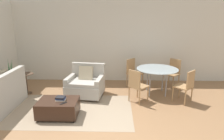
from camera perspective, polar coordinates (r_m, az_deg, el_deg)
name	(u,v)px	position (r m, az deg, el deg)	size (l,w,h in m)	color
ground_plane	(98,135)	(4.12, -4.16, -18.05)	(20.00, 20.00, 0.00)	#936B47
wall_back	(106,42)	(6.95, -1.61, 8.02)	(12.00, 0.06, 2.75)	beige
area_rug	(71,110)	(5.14, -11.56, -11.09)	(2.99, 1.88, 0.01)	gray
armchair	(86,84)	(5.84, -7.53, -4.02)	(1.10, 1.01, 0.89)	#B2ADA3
ottoman	(58,107)	(4.83, -15.06, -10.30)	(0.90, 0.65, 0.39)	#382319
book_stack	(61,99)	(4.72, -14.47, -7.91)	(0.22, 0.20, 0.09)	beige
tv_remote_primary	(63,103)	(4.58, -13.70, -9.20)	(0.14, 0.15, 0.01)	black
potted_plant	(13,84)	(6.70, -26.46, -3.69)	(0.33, 0.33, 1.07)	brown
side_table	(26,80)	(6.41, -23.29, -2.53)	(0.44, 0.44, 0.62)	#4C3828
dining_table	(157,71)	(5.97, 12.76, -0.32)	(1.20, 1.20, 0.77)	#99A8AD
dining_chair_near_left	(137,84)	(5.31, 7.07, -3.98)	(0.59, 0.59, 0.90)	tan
dining_chair_near_right	(186,84)	(5.59, 20.47, -3.87)	(0.59, 0.59, 0.90)	tan
dining_chair_far_left	(133,71)	(6.54, 6.02, -0.20)	(0.59, 0.59, 0.90)	tan
dining_chair_far_right	(173,71)	(6.77, 17.04, -0.27)	(0.59, 0.59, 0.90)	tan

